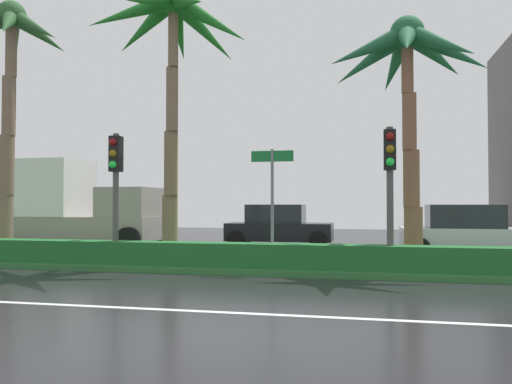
{
  "coord_description": "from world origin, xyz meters",
  "views": [
    {
      "loc": [
        1.96,
        -5.85,
        1.73
      ],
      "look_at": [
        -1.56,
        10.46,
        2.14
      ],
      "focal_mm": 35.56,
      "sensor_mm": 36.0,
      "label": 1
    }
  ],
  "objects_px": {
    "palm_tree_mid_left": "(10,60)",
    "palm_tree_centre_left": "(173,36)",
    "street_name_sign": "(272,191)",
    "car_in_traffic_leading": "(279,226)",
    "car_in_traffic_second": "(467,232)",
    "traffic_signal_median_right": "(390,171)",
    "palm_tree_centre": "(409,67)",
    "traffic_signal_median_left": "(116,174)",
    "box_truck_lead": "(77,209)"
  },
  "relations": [
    {
      "from": "traffic_signal_median_left",
      "to": "street_name_sign",
      "type": "relative_size",
      "value": 1.16
    },
    {
      "from": "traffic_signal_median_left",
      "to": "box_truck_lead",
      "type": "bearing_deg",
      "value": 129.75
    },
    {
      "from": "palm_tree_centre_left",
      "to": "palm_tree_centre",
      "type": "height_order",
      "value": "palm_tree_centre_left"
    },
    {
      "from": "palm_tree_centre_left",
      "to": "car_in_traffic_leading",
      "type": "height_order",
      "value": "palm_tree_centre_left"
    },
    {
      "from": "street_name_sign",
      "to": "palm_tree_mid_left",
      "type": "bearing_deg",
      "value": 171.61
    },
    {
      "from": "palm_tree_centre_left",
      "to": "traffic_signal_median_left",
      "type": "relative_size",
      "value": 2.27
    },
    {
      "from": "street_name_sign",
      "to": "box_truck_lead",
      "type": "xyz_separation_m",
      "value": [
        -8.67,
        5.04,
        -0.53
      ]
    },
    {
      "from": "palm_tree_mid_left",
      "to": "car_in_traffic_second",
      "type": "xyz_separation_m",
      "value": [
        14.4,
        3.66,
        -5.54
      ]
    },
    {
      "from": "traffic_signal_median_left",
      "to": "traffic_signal_median_right",
      "type": "height_order",
      "value": "traffic_signal_median_left"
    },
    {
      "from": "car_in_traffic_leading",
      "to": "car_in_traffic_second",
      "type": "relative_size",
      "value": 1.0
    },
    {
      "from": "palm_tree_centre",
      "to": "street_name_sign",
      "type": "relative_size",
      "value": 2.2
    },
    {
      "from": "palm_tree_mid_left",
      "to": "car_in_traffic_leading",
      "type": "height_order",
      "value": "palm_tree_mid_left"
    },
    {
      "from": "palm_tree_centre_left",
      "to": "traffic_signal_median_left",
      "type": "distance_m",
      "value": 4.34
    },
    {
      "from": "street_name_sign",
      "to": "car_in_traffic_leading",
      "type": "bearing_deg",
      "value": 98.47
    },
    {
      "from": "car_in_traffic_second",
      "to": "traffic_signal_median_left",
      "type": "bearing_deg",
      "value": -151.9
    },
    {
      "from": "palm_tree_centre",
      "to": "traffic_signal_median_right",
      "type": "xyz_separation_m",
      "value": [
        -0.57,
        -1.52,
        -2.87
      ]
    },
    {
      "from": "palm_tree_mid_left",
      "to": "palm_tree_centre_left",
      "type": "bearing_deg",
      "value": -4.89
    },
    {
      "from": "palm_tree_mid_left",
      "to": "traffic_signal_median_left",
      "type": "height_order",
      "value": "palm_tree_mid_left"
    },
    {
      "from": "car_in_traffic_leading",
      "to": "car_in_traffic_second",
      "type": "distance_m",
      "value": 7.34
    },
    {
      "from": "traffic_signal_median_left",
      "to": "traffic_signal_median_right",
      "type": "xyz_separation_m",
      "value": [
        7.15,
        -0.08,
        -0.04
      ]
    },
    {
      "from": "palm_tree_mid_left",
      "to": "car_in_traffic_second",
      "type": "bearing_deg",
      "value": 14.27
    },
    {
      "from": "traffic_signal_median_left",
      "to": "street_name_sign",
      "type": "xyz_separation_m",
      "value": [
        4.23,
        0.3,
        -0.48
      ]
    },
    {
      "from": "traffic_signal_median_left",
      "to": "car_in_traffic_leading",
      "type": "relative_size",
      "value": 0.81
    },
    {
      "from": "street_name_sign",
      "to": "car_in_traffic_leading",
      "type": "relative_size",
      "value": 0.7
    },
    {
      "from": "traffic_signal_median_left",
      "to": "street_name_sign",
      "type": "distance_m",
      "value": 4.27
    },
    {
      "from": "palm_tree_centre_left",
      "to": "box_truck_lead",
      "type": "distance_m",
      "value": 8.65
    },
    {
      "from": "palm_tree_centre",
      "to": "car_in_traffic_leading",
      "type": "height_order",
      "value": "palm_tree_centre"
    },
    {
      "from": "traffic_signal_median_left",
      "to": "traffic_signal_median_right",
      "type": "relative_size",
      "value": 1.02
    },
    {
      "from": "palm_tree_mid_left",
      "to": "palm_tree_centre_left",
      "type": "xyz_separation_m",
      "value": [
        5.73,
        -0.49,
        0.22
      ]
    },
    {
      "from": "palm_tree_mid_left",
      "to": "car_in_traffic_leading",
      "type": "bearing_deg",
      "value": 40.38
    },
    {
      "from": "palm_tree_centre_left",
      "to": "car_in_traffic_leading",
      "type": "xyz_separation_m",
      "value": [
        1.9,
        6.98,
        -5.76
      ]
    },
    {
      "from": "palm_tree_mid_left",
      "to": "traffic_signal_median_left",
      "type": "relative_size",
      "value": 2.33
    },
    {
      "from": "palm_tree_centre",
      "to": "car_in_traffic_leading",
      "type": "bearing_deg",
      "value": 124.91
    },
    {
      "from": "palm_tree_centre",
      "to": "box_truck_lead",
      "type": "xyz_separation_m",
      "value": [
        -12.16,
        3.91,
        -3.83
      ]
    },
    {
      "from": "palm_tree_centre",
      "to": "traffic_signal_median_left",
      "type": "height_order",
      "value": "palm_tree_centre"
    },
    {
      "from": "palm_tree_centre_left",
      "to": "street_name_sign",
      "type": "distance_m",
      "value": 5.5
    },
    {
      "from": "box_truck_lead",
      "to": "car_in_traffic_second",
      "type": "relative_size",
      "value": 1.49
    },
    {
      "from": "palm_tree_centre",
      "to": "car_in_traffic_second",
      "type": "relative_size",
      "value": 1.54
    },
    {
      "from": "palm_tree_centre_left",
      "to": "street_name_sign",
      "type": "bearing_deg",
      "value": -14.78
    },
    {
      "from": "palm_tree_centre_left",
      "to": "car_in_traffic_leading",
      "type": "distance_m",
      "value": 9.24
    },
    {
      "from": "traffic_signal_median_right",
      "to": "car_in_traffic_second",
      "type": "height_order",
      "value": "traffic_signal_median_right"
    },
    {
      "from": "palm_tree_centre_left",
      "to": "palm_tree_mid_left",
      "type": "bearing_deg",
      "value": 175.11
    },
    {
      "from": "street_name_sign",
      "to": "car_in_traffic_second",
      "type": "bearing_deg",
      "value": 41.46
    },
    {
      "from": "palm_tree_centre_left",
      "to": "car_in_traffic_second",
      "type": "distance_m",
      "value": 11.21
    },
    {
      "from": "palm_tree_centre",
      "to": "traffic_signal_median_right",
      "type": "bearing_deg",
      "value": -110.55
    },
    {
      "from": "palm_tree_centre",
      "to": "traffic_signal_median_left",
      "type": "distance_m",
      "value": 8.34
    },
    {
      "from": "street_name_sign",
      "to": "car_in_traffic_second",
      "type": "height_order",
      "value": "street_name_sign"
    },
    {
      "from": "traffic_signal_median_left",
      "to": "street_name_sign",
      "type": "bearing_deg",
      "value": 4.06
    },
    {
      "from": "traffic_signal_median_right",
      "to": "street_name_sign",
      "type": "relative_size",
      "value": 1.14
    },
    {
      "from": "street_name_sign",
      "to": "car_in_traffic_second",
      "type": "relative_size",
      "value": 0.7
    }
  ]
}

